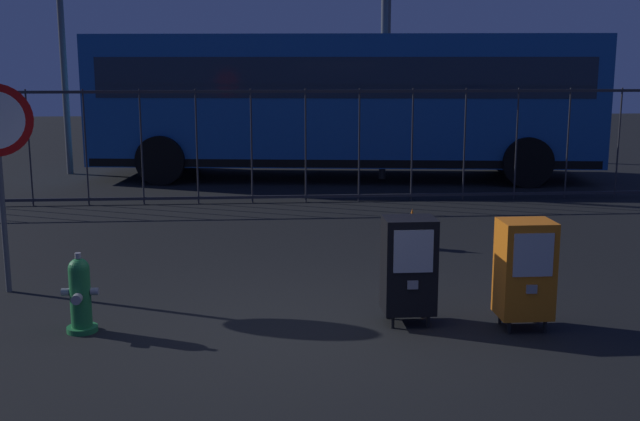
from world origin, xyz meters
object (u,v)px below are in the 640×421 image
(newspaper_box_secondary, at_px, (525,269))
(street_light_near_right, at_px, (389,0))
(fire_hydrant, at_px, (80,295))
(bus_near, at_px, (343,98))
(traffic_cone, at_px, (412,229))
(newspaper_box_primary, at_px, (409,265))

(newspaper_box_secondary, distance_m, street_light_near_right, 14.35)
(street_light_near_right, bearing_deg, fire_hydrant, -110.30)
(newspaper_box_secondary, bearing_deg, bus_near, 93.70)
(traffic_cone, distance_m, street_light_near_right, 11.42)
(newspaper_box_secondary, bearing_deg, traffic_cone, 97.32)
(traffic_cone, relative_size, street_light_near_right, 0.08)
(newspaper_box_primary, height_order, traffic_cone, newspaper_box_primary)
(fire_hydrant, bearing_deg, bus_near, 70.18)
(fire_hydrant, relative_size, traffic_cone, 1.41)
(traffic_cone, xyz_separation_m, street_light_near_right, (1.40, 10.67, 3.80))
(fire_hydrant, relative_size, newspaper_box_secondary, 0.73)
(fire_hydrant, height_order, bus_near, bus_near)
(fire_hydrant, height_order, newspaper_box_secondary, newspaper_box_secondary)
(traffic_cone, height_order, street_light_near_right, street_light_near_right)
(newspaper_box_primary, xyz_separation_m, newspaper_box_secondary, (1.04, -0.22, 0.00))
(traffic_cone, relative_size, bus_near, 0.05)
(newspaper_box_secondary, height_order, traffic_cone, newspaper_box_secondary)
(fire_hydrant, relative_size, newspaper_box_primary, 0.73)
(fire_hydrant, xyz_separation_m, newspaper_box_primary, (3.03, 0.01, 0.22))
(street_light_near_right, bearing_deg, newspaper_box_secondary, -94.07)
(fire_hydrant, bearing_deg, traffic_cone, 39.38)
(bus_near, distance_m, street_light_near_right, 5.02)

